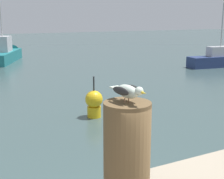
{
  "coord_description": "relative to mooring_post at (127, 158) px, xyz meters",
  "views": [
    {
      "loc": [
        -2.33,
        -2.56,
        3.17
      ],
      "look_at": [
        -1.12,
        -0.26,
        2.58
      ],
      "focal_mm": 52.1,
      "sensor_mm": 36.0,
      "label": 1
    }
  ],
  "objects": [
    {
      "name": "seagull",
      "position": [
        0.0,
        -0.01,
        0.54
      ],
      "size": [
        0.17,
        0.39,
        0.14
      ],
      "color": "tan",
      "rests_on": "mooring_post"
    },
    {
      "name": "boat_teal",
      "position": [
        3.0,
        22.33,
        -1.54
      ],
      "size": [
        3.71,
        6.02,
        5.14
      ],
      "color": "#1E7075",
      "rests_on": "ground_plane"
    },
    {
      "name": "channel_buoy",
      "position": [
        2.95,
        7.07,
        -1.6
      ],
      "size": [
        0.56,
        0.56,
        1.33
      ],
      "color": "yellow",
      "rests_on": "ground_plane"
    },
    {
      "name": "mooring_post",
      "position": [
        0.0,
        0.0,
        0.0
      ],
      "size": [
        0.37,
        0.37,
        0.9
      ],
      "primitive_type": "cylinder",
      "color": "brown",
      "rests_on": "harbor_quay"
    }
  ]
}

